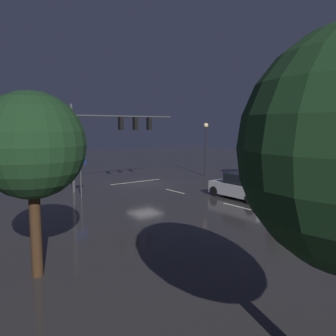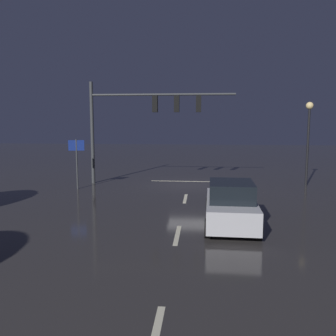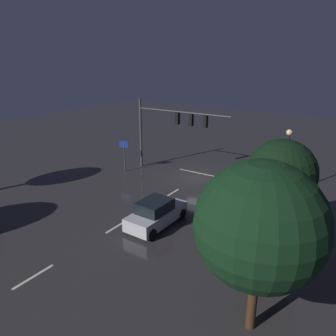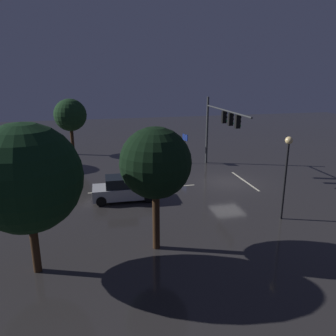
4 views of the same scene
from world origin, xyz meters
name	(u,v)px [view 3 (image 3 of 4)]	position (x,y,z in m)	size (l,w,h in m)	color
ground_plane	(196,179)	(0.00, 0.00, 0.00)	(80.00, 80.00, 0.00)	#2D2B2B
traffic_signal_assembly	(171,123)	(2.75, -0.22, 4.47)	(9.00, 0.47, 6.36)	#383A3D
lane_dash_far	(171,194)	(0.00, 4.00, 0.00)	(2.20, 0.16, 0.01)	beige
lane_dash_mid	(118,226)	(0.00, 10.00, 0.00)	(2.20, 0.16, 0.01)	beige
lane_dash_near	(33,277)	(0.00, 16.00, 0.00)	(2.20, 0.16, 0.01)	beige
stop_bar	(204,174)	(0.00, -1.41, 0.00)	(5.00, 0.16, 0.01)	beige
car_approaching	(156,213)	(-1.92, 8.63, 0.80)	(2.00, 4.41, 1.70)	#B7B7BC
street_lamp_left_kerb	(287,150)	(-7.18, -0.36, 3.55)	(0.44, 0.44, 5.07)	black
route_sign	(124,149)	(6.41, 1.87, 2.09)	(0.89, 0.28, 2.90)	#383A3D
tree_left_near	(281,174)	(-8.85, 7.69, 4.45)	(3.44, 3.44, 6.19)	#382314
tree_left_far	(260,226)	(-9.66, 13.27, 4.38)	(4.63, 4.63, 6.71)	#382314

